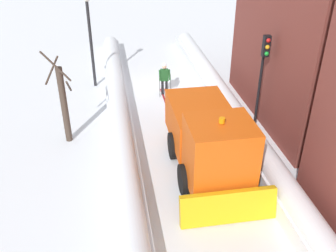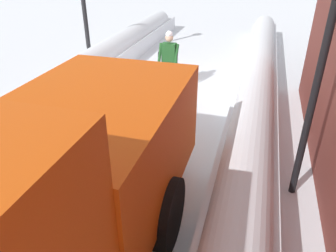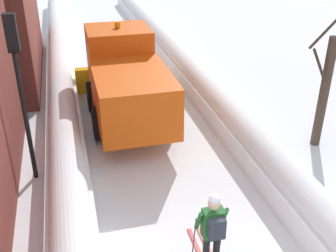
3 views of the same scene
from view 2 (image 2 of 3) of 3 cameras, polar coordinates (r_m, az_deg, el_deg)
plow_truck at (r=4.00m, az=-21.15°, el=-12.07°), size 3.20×5.98×3.12m
skier at (r=10.22m, az=0.21°, el=11.89°), size 0.62×1.80×1.81m
traffic_light_pole at (r=5.22m, az=26.91°, el=16.26°), size 0.28×0.42×4.42m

